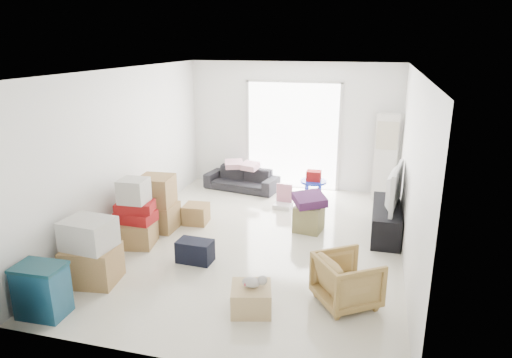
{
  "coord_description": "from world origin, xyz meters",
  "views": [
    {
      "loc": [
        1.72,
        -6.55,
        3.12
      ],
      "look_at": [
        -0.07,
        0.2,
        0.99
      ],
      "focal_mm": 32.0,
      "sensor_mm": 36.0,
      "label": 1
    }
  ],
  "objects_px": {
    "armchair": "(347,278)",
    "wood_crate": "(251,299)",
    "television": "(387,202)",
    "ac_tower": "(385,157)",
    "ottoman": "(309,218)",
    "tv_console": "(386,220)",
    "storage_bins": "(42,290)",
    "sofa": "(242,176)",
    "kids_table": "(314,180)"
  },
  "relations": [
    {
      "from": "tv_console",
      "to": "armchair",
      "type": "xyz_separation_m",
      "value": [
        -0.47,
        -2.32,
        0.1
      ]
    },
    {
      "from": "ac_tower",
      "to": "kids_table",
      "type": "relative_size",
      "value": 2.7
    },
    {
      "from": "tv_console",
      "to": "television",
      "type": "distance_m",
      "value": 0.32
    },
    {
      "from": "wood_crate",
      "to": "armchair",
      "type": "bearing_deg",
      "value": 22.17
    },
    {
      "from": "sofa",
      "to": "wood_crate",
      "type": "bearing_deg",
      "value": -61.62
    },
    {
      "from": "storage_bins",
      "to": "kids_table",
      "type": "bearing_deg",
      "value": 62.2
    },
    {
      "from": "storage_bins",
      "to": "wood_crate",
      "type": "relative_size",
      "value": 1.36
    },
    {
      "from": "tv_console",
      "to": "armchair",
      "type": "bearing_deg",
      "value": -101.56
    },
    {
      "from": "armchair",
      "to": "kids_table",
      "type": "xyz_separation_m",
      "value": [
        -0.92,
        3.59,
        0.11
      ]
    },
    {
      "from": "ac_tower",
      "to": "kids_table",
      "type": "bearing_deg",
      "value": -157.84
    },
    {
      "from": "tv_console",
      "to": "storage_bins",
      "type": "relative_size",
      "value": 2.3
    },
    {
      "from": "armchair",
      "to": "television",
      "type": "bearing_deg",
      "value": -46.09
    },
    {
      "from": "storage_bins",
      "to": "ottoman",
      "type": "xyz_separation_m",
      "value": [
        2.64,
        3.3,
        -0.1
      ]
    },
    {
      "from": "ottoman",
      "to": "storage_bins",
      "type": "bearing_deg",
      "value": -128.65
    },
    {
      "from": "ac_tower",
      "to": "kids_table",
      "type": "height_order",
      "value": "ac_tower"
    },
    {
      "from": "ac_tower",
      "to": "wood_crate",
      "type": "relative_size",
      "value": 3.69
    },
    {
      "from": "armchair",
      "to": "storage_bins",
      "type": "relative_size",
      "value": 1.08
    },
    {
      "from": "armchair",
      "to": "storage_bins",
      "type": "height_order",
      "value": "armchair"
    },
    {
      "from": "tv_console",
      "to": "sofa",
      "type": "relative_size",
      "value": 0.94
    },
    {
      "from": "ac_tower",
      "to": "kids_table",
      "type": "xyz_separation_m",
      "value": [
        -1.35,
        -0.55,
        -0.41
      ]
    },
    {
      "from": "storage_bins",
      "to": "tv_console",
      "type": "bearing_deg",
      "value": 41.78
    },
    {
      "from": "sofa",
      "to": "ac_tower",
      "type": "bearing_deg",
      "value": 13.24
    },
    {
      "from": "tv_console",
      "to": "armchair",
      "type": "relative_size",
      "value": 2.13
    },
    {
      "from": "tv_console",
      "to": "sofa",
      "type": "distance_m",
      "value": 3.44
    },
    {
      "from": "sofa",
      "to": "armchair",
      "type": "bearing_deg",
      "value": -47.23
    },
    {
      "from": "tv_console",
      "to": "storage_bins",
      "type": "bearing_deg",
      "value": -138.22
    },
    {
      "from": "storage_bins",
      "to": "kids_table",
      "type": "relative_size",
      "value": 1.0
    },
    {
      "from": "sofa",
      "to": "kids_table",
      "type": "relative_size",
      "value": 2.44
    },
    {
      "from": "kids_table",
      "to": "ottoman",
      "type": "bearing_deg",
      "value": -84.78
    },
    {
      "from": "tv_console",
      "to": "armchair",
      "type": "height_order",
      "value": "armchair"
    },
    {
      "from": "television",
      "to": "storage_bins",
      "type": "xyz_separation_m",
      "value": [
        -3.9,
        -3.48,
        -0.25
      ]
    },
    {
      "from": "ac_tower",
      "to": "sofa",
      "type": "height_order",
      "value": "ac_tower"
    },
    {
      "from": "storage_bins",
      "to": "kids_table",
      "type": "distance_m",
      "value": 5.37
    },
    {
      "from": "armchair",
      "to": "kids_table",
      "type": "bearing_deg",
      "value": -20.14
    },
    {
      "from": "kids_table",
      "to": "storage_bins",
      "type": "bearing_deg",
      "value": -117.8
    },
    {
      "from": "sofa",
      "to": "storage_bins",
      "type": "distance_m",
      "value": 5.23
    },
    {
      "from": "television",
      "to": "storage_bins",
      "type": "relative_size",
      "value": 1.81
    },
    {
      "from": "sofa",
      "to": "ottoman",
      "type": "relative_size",
      "value": 3.54
    },
    {
      "from": "wood_crate",
      "to": "tv_console",
      "type": "bearing_deg",
      "value": 60.5
    },
    {
      "from": "sofa",
      "to": "storage_bins",
      "type": "xyz_separation_m",
      "value": [
        -0.89,
        -5.15,
        0.02
      ]
    },
    {
      "from": "sofa",
      "to": "ottoman",
      "type": "xyz_separation_m",
      "value": [
        1.75,
        -1.85,
        -0.09
      ]
    },
    {
      "from": "storage_bins",
      "to": "wood_crate",
      "type": "height_order",
      "value": "storage_bins"
    },
    {
      "from": "armchair",
      "to": "wood_crate",
      "type": "relative_size",
      "value": 1.47
    },
    {
      "from": "ac_tower",
      "to": "ottoman",
      "type": "distance_m",
      "value": 2.43
    },
    {
      "from": "sofa",
      "to": "television",
      "type": "bearing_deg",
      "value": -18.62
    },
    {
      "from": "sofa",
      "to": "wood_crate",
      "type": "height_order",
      "value": "sofa"
    },
    {
      "from": "television",
      "to": "storage_bins",
      "type": "distance_m",
      "value": 5.24
    },
    {
      "from": "wood_crate",
      "to": "sofa",
      "type": "bearing_deg",
      "value": 108.04
    },
    {
      "from": "sofa",
      "to": "storage_bins",
      "type": "bearing_deg",
      "value": -89.49
    },
    {
      "from": "armchair",
      "to": "ottoman",
      "type": "bearing_deg",
      "value": -14.28
    }
  ]
}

